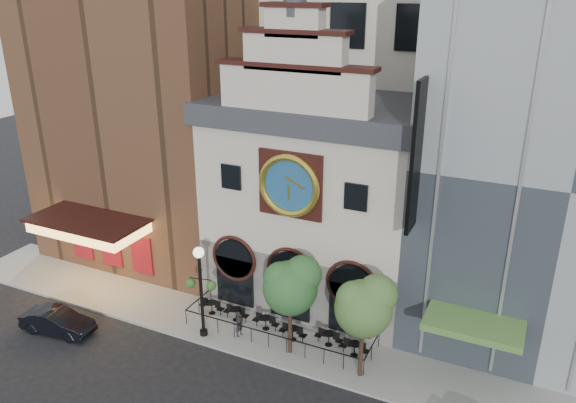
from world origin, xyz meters
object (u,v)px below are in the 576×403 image
at_px(bistro_2, 266,322).
at_px(bistro_1, 236,313).
at_px(pedestrian, 239,324).
at_px(bistro_0, 212,307).
at_px(bistro_3, 293,333).
at_px(tree_left, 291,284).
at_px(bistro_4, 329,338).
at_px(car_left, 58,322).
at_px(tree_right, 365,304).
at_px(lamppost, 200,282).
at_px(bistro_5, 354,348).

bearing_deg(bistro_2, bistro_1, 178.51).
xyz_separation_m(bistro_2, pedestrian, (-1.03, -1.17, 0.28)).
height_order(bistro_0, pedestrian, pedestrian).
height_order(bistro_3, tree_left, tree_left).
distance_m(bistro_3, tree_left, 3.80).
distance_m(bistro_2, tree_left, 4.43).
bearing_deg(bistro_4, tree_left, -138.59).
bearing_deg(bistro_4, bistro_2, -178.33).
distance_m(bistro_0, car_left, 8.60).
bearing_deg(bistro_2, pedestrian, -131.39).
bearing_deg(tree_right, car_left, -167.92).
relative_size(bistro_0, tree_right, 0.28).
relative_size(bistro_0, lamppost, 0.29).
height_order(bistro_3, tree_right, tree_right).
relative_size(car_left, tree_left, 0.75).
relative_size(bistro_4, car_left, 0.37).
bearing_deg(bistro_3, bistro_5, 1.83).
height_order(car_left, lamppost, lamppost).
distance_m(bistro_4, bistro_5, 1.57).
distance_m(car_left, lamppost, 8.71).
bearing_deg(bistro_0, bistro_3, -3.56).
bearing_deg(lamppost, bistro_0, 98.15).
relative_size(bistro_2, bistro_5, 1.00).
distance_m(bistro_3, tree_right, 5.78).
bearing_deg(car_left, bistro_3, -75.78).
xyz_separation_m(bistro_3, bistro_5, (3.50, 0.11, 0.00)).
relative_size(bistro_2, lamppost, 0.29).
bearing_deg(bistro_4, bistro_1, -179.42).
bearing_deg(lamppost, tree_left, -4.54).
xyz_separation_m(bistro_0, lamppost, (0.75, -2.02, 2.87)).
distance_m(pedestrian, tree_right, 7.90).
height_order(bistro_1, car_left, car_left).
distance_m(bistro_3, bistro_5, 3.50).
distance_m(bistro_0, bistro_5, 8.92).
height_order(bistro_0, car_left, car_left).
bearing_deg(bistro_0, bistro_5, -1.45).
xyz_separation_m(pedestrian, tree_right, (7.15, -0.34, 3.35)).
height_order(bistro_4, car_left, car_left).
bearing_deg(bistro_5, pedestrian, -171.01).
distance_m(bistro_4, car_left, 15.18).
distance_m(bistro_2, tree_right, 7.28).
xyz_separation_m(bistro_1, bistro_2, (1.96, -0.05, 0.00)).
relative_size(bistro_1, bistro_3, 1.00).
bearing_deg(lamppost, pedestrian, 11.11).
bearing_deg(bistro_1, bistro_3, -5.04).
distance_m(bistro_3, pedestrian, 2.98).
distance_m(bistro_1, pedestrian, 1.56).
height_order(bistro_3, bistro_5, same).
distance_m(bistro_1, bistro_5, 7.27).
relative_size(bistro_1, bistro_5, 1.00).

